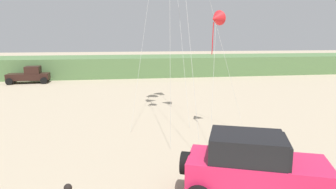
# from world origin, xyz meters

# --- Properties ---
(dune_ridge) EXTENTS (90.00, 9.33, 2.61)m
(dune_ridge) POSITION_xyz_m (5.00, 38.47, 1.31)
(dune_ridge) COLOR #567A47
(dune_ridge) RESTS_ON ground_plane
(jeep) EXTENTS (5.00, 3.81, 2.26)m
(jeep) POSITION_xyz_m (2.08, 3.47, 1.20)
(jeep) COLOR #EA2151
(jeep) RESTS_ON ground_plane
(distant_pickup) EXTENTS (4.69, 2.59, 1.98)m
(distant_pickup) POSITION_xyz_m (-12.53, 32.11, 0.94)
(distant_pickup) COLOR black
(distant_pickup) RESTS_ON ground_plane
(kite_green_box) EXTENTS (1.40, 2.93, 6.70)m
(kite_green_box) POSITION_xyz_m (2.95, 10.45, 6.26)
(kite_green_box) COLOR red
(kite_green_box) RESTS_ON ground_plane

